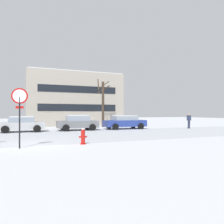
# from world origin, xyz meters

# --- Properties ---
(ground_plane) EXTENTS (120.00, 120.00, 0.00)m
(ground_plane) POSITION_xyz_m (0.00, 0.00, 0.00)
(ground_plane) COLOR white
(road_surface) EXTENTS (80.00, 8.61, 0.00)m
(road_surface) POSITION_xyz_m (0.00, 3.30, 0.00)
(road_surface) COLOR silver
(road_surface) RESTS_ON ground
(stop_sign) EXTENTS (0.76, 0.09, 2.91)m
(stop_sign) POSITION_xyz_m (-0.56, -1.43, 2.04)
(stop_sign) COLOR black
(stop_sign) RESTS_ON ground
(fire_hydrant) EXTENTS (0.44, 0.30, 0.87)m
(fire_hydrant) POSITION_xyz_m (2.63, -1.21, 0.43)
(fire_hydrant) COLOR red
(fire_hydrant) RESTS_ON ground
(parked_car_silver) EXTENTS (3.91, 2.18, 1.39)m
(parked_car_silver) POSITION_xyz_m (-0.54, 8.39, 0.72)
(parked_car_silver) COLOR silver
(parked_car_silver) RESTS_ON ground
(parked_car_gray) EXTENTS (3.94, 2.12, 1.49)m
(parked_car_gray) POSITION_xyz_m (4.53, 8.37, 0.76)
(parked_car_gray) COLOR slate
(parked_car_gray) RESTS_ON ground
(parked_car_blue) EXTENTS (4.46, 2.05, 1.43)m
(parked_car_blue) POSITION_xyz_m (9.59, 8.21, 0.74)
(parked_car_blue) COLOR #283D93
(parked_car_blue) RESTS_ON ground
(pedestrian_crossing) EXTENTS (0.44, 0.41, 1.65)m
(pedestrian_crossing) POSITION_xyz_m (16.43, 6.24, 0.96)
(pedestrian_crossing) COLOR #2D334C
(pedestrian_crossing) RESTS_ON ground
(tree_far_right) EXTENTS (1.86, 1.59, 5.89)m
(tree_far_right) POSITION_xyz_m (8.57, 12.29, 3.04)
(tree_far_right) COLOR #423326
(tree_far_right) RESTS_ON ground
(building_far_right) EXTENTS (12.81, 9.04, 7.26)m
(building_far_right) POSITION_xyz_m (6.29, 19.62, 3.63)
(building_far_right) COLOR #B2A899
(building_far_right) RESTS_ON ground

